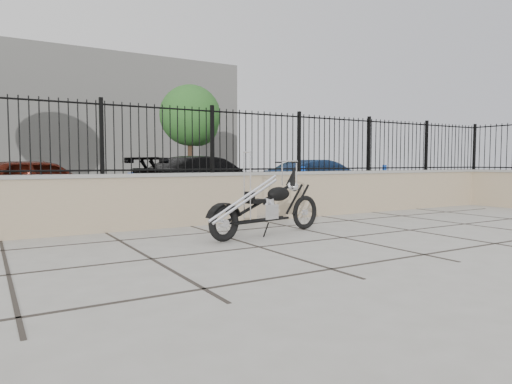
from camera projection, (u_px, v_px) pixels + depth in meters
The scene contains 13 objects.
ground_plane at pixel (343, 238), 6.96m from camera, with size 90.00×90.00×0.00m, color #99968E.
parking_lot at pixel (124, 192), 17.66m from camera, with size 30.00×30.00×0.00m, color black.
retaining_wall at pixel (258, 196), 9.07m from camera, with size 14.00×0.36×0.96m, color gray.
iron_fence at pixel (258, 142), 9.00m from camera, with size 14.00×0.08×1.20m, color black.
background_building at pixel (65, 118), 29.38m from camera, with size 22.00×6.00×8.00m, color beige.
chopper_motorcycle at pixel (266, 193), 7.15m from camera, with size 2.23×0.39×1.34m, color black, non-canonical shape.
car_red at pixel (37, 184), 10.72m from camera, with size 1.50×3.73×1.27m, color #46130A.
car_black at pixel (208, 179), 13.44m from camera, with size 1.87×4.60×1.34m, color black.
car_blue at pixel (321, 178), 15.38m from camera, with size 1.31×3.75×1.24m, color #0F1E3A.
bollard_a at pixel (131, 195), 9.67m from camera, with size 0.11×0.11×0.93m, color #0C3EBF.
bollard_b at pixel (303, 185), 12.96m from camera, with size 0.12×0.12×1.04m, color blue.
bollard_c at pixel (384, 182), 14.01m from camera, with size 0.13×0.13×1.07m, color blue.
tree_right at pixel (190, 113), 23.59m from camera, with size 3.15×3.15×5.32m.
Camera 1 is at (-4.69, -5.24, 1.15)m, focal length 32.00 mm.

